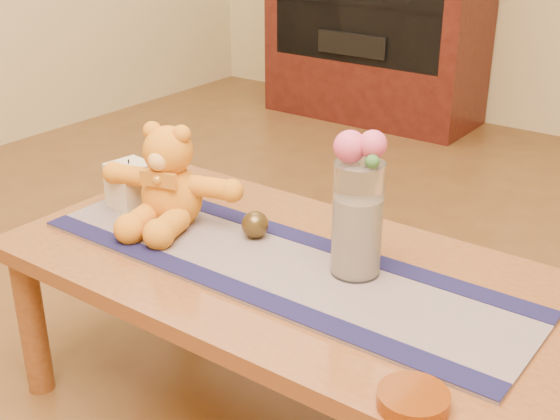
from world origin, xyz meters
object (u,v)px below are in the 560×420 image
Objects in this scene: teddy_bear at (171,176)px; glass_vase at (357,219)px; pillar_candle at (131,185)px; bronze_ball at (255,225)px; amber_dish at (413,400)px.

glass_vase reaches higher than teddy_bear.
pillar_candle reaches higher than bronze_ball.
bronze_ball is 0.54× the size of amber_dish.
glass_vase is at bearing 3.02° from pillar_candle.
teddy_bear is 2.96× the size of amber_dish.
glass_vase is (0.68, 0.04, 0.07)m from pillar_candle.
pillar_candle is 1.80× the size of bronze_ball.
amber_dish is at bearing -16.65° from pillar_candle.
amber_dish is (0.99, -0.30, -0.05)m from pillar_candle.
teddy_bear is at bearing -175.57° from glass_vase.
pillar_candle is 0.98× the size of amber_dish.
bronze_ball is at bearing 6.59° from pillar_candle.
teddy_bear is 0.52m from glass_vase.
glass_vase is 0.47m from amber_dish.
glass_vase is 2.11× the size of amber_dish.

